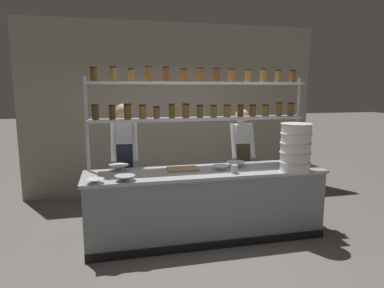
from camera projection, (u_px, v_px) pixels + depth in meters
The scene contains 14 objects.
ground_plane at pixel (206, 237), 4.61m from camera, with size 40.00×40.00×0.00m, color slate.
back_wall at pixel (175, 109), 6.50m from camera, with size 5.53×0.12×3.17m, color #9E9384.
prep_counter at pixel (206, 204), 4.54m from camera, with size 3.13×0.76×0.92m.
spice_shelf_unit at pixel (200, 103), 4.64m from camera, with size 3.02×0.28×2.26m.
chef_left at pixel (125, 156), 4.79m from camera, with size 0.37×0.31×1.77m.
chef_center at pixel (241, 155), 5.27m from camera, with size 0.38×0.30×1.67m.
container_stack at pixel (296, 147), 4.39m from camera, with size 0.40×0.40×0.62m.
cutting_board at pixel (183, 169), 4.49m from camera, with size 0.40×0.26×0.02m.
prep_bowl_near_left at pixel (220, 168), 4.49m from camera, with size 0.22×0.22×0.06m.
prep_bowl_center_front at pixel (236, 164), 4.66m from camera, with size 0.27×0.27×0.07m.
prep_bowl_center_back at pixel (95, 181), 3.85m from camera, with size 0.19×0.19×0.05m.
prep_bowl_near_right at pixel (119, 168), 4.47m from camera, with size 0.26×0.26×0.07m.
prep_bowl_far_left at pixel (125, 178), 3.96m from camera, with size 0.24×0.24×0.06m.
serving_cup_front at pixel (234, 169), 4.30m from camera, with size 0.09×0.09×0.11m.
Camera 1 is at (-1.18, -4.19, 1.99)m, focal length 32.00 mm.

